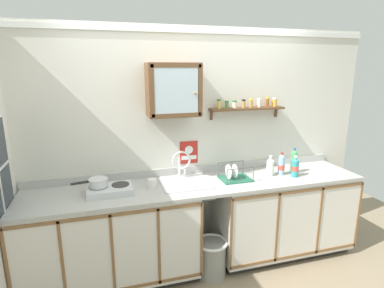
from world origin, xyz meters
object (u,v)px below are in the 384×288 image
at_px(mug, 152,183).
at_px(trash_bin, 212,257).
at_px(bottle_opaque_white_0, 270,167).
at_px(wall_cabinet, 173,90).
at_px(hot_plate_stove, 110,190).
at_px(bottle_water_blue_1, 281,165).
at_px(saucepan, 98,182).
at_px(bottle_detergent_teal_3, 295,167).
at_px(sink, 187,185).
at_px(dish_rack, 234,176).
at_px(bottle_soda_green_2, 294,162).
at_px(warning_sign, 189,153).

relative_size(mug, trash_bin, 0.31).
bearing_deg(bottle_opaque_white_0, wall_cabinet, 170.36).
relative_size(hot_plate_stove, wall_cabinet, 0.80).
xyz_separation_m(bottle_water_blue_1, trash_bin, (-0.83, -0.18, -0.83)).
height_order(saucepan, wall_cabinet, wall_cabinet).
bearing_deg(bottle_detergent_teal_3, bottle_water_blue_1, 138.27).
bearing_deg(mug, trash_bin, -21.18).
height_order(sink, saucepan, sink).
bearing_deg(dish_rack, trash_bin, -147.84).
xyz_separation_m(bottle_opaque_white_0, wall_cabinet, (-0.99, 0.17, 0.81)).
height_order(saucepan, bottle_water_blue_1, bottle_water_blue_1).
xyz_separation_m(sink, bottle_water_blue_1, (1.02, -0.05, 0.13)).
xyz_separation_m(bottle_detergent_teal_3, mug, (-1.47, 0.12, -0.06)).
xyz_separation_m(bottle_soda_green_2, trash_bin, (-0.99, -0.19, -0.85)).
relative_size(sink, bottle_detergent_teal_3, 2.34).
relative_size(saucepan, bottle_water_blue_1, 1.29).
bearing_deg(saucepan, bottle_opaque_white_0, -0.36).
bearing_deg(sink, bottle_detergent_teal_3, -7.07).
distance_m(wall_cabinet, warning_sign, 0.71).
bearing_deg(bottle_detergent_teal_3, mug, 175.47).
distance_m(hot_plate_stove, dish_rack, 1.22).
relative_size(dish_rack, mug, 2.60).
bearing_deg(bottle_opaque_white_0, bottle_water_blue_1, -3.52).
xyz_separation_m(hot_plate_stove, trash_bin, (0.92, -0.18, -0.75)).
height_order(dish_rack, trash_bin, dish_rack).
height_order(bottle_water_blue_1, wall_cabinet, wall_cabinet).
bearing_deg(bottle_soda_green_2, bottle_detergent_teal_3, -117.31).
bearing_deg(mug, saucepan, -179.34).
bearing_deg(wall_cabinet, mug, -148.92).
bearing_deg(dish_rack, sink, 175.29).
distance_m(bottle_detergent_teal_3, dish_rack, 0.65).
distance_m(bottle_water_blue_1, wall_cabinet, 1.38).
height_order(mug, trash_bin, mug).
bearing_deg(hot_plate_stove, dish_rack, 0.35).
relative_size(hot_plate_stove, bottle_opaque_white_0, 1.85).
bearing_deg(bottle_opaque_white_0, bottle_soda_green_2, 0.11).
distance_m(hot_plate_stove, saucepan, 0.13).
bearing_deg(warning_sign, bottle_opaque_white_0, -20.94).
height_order(bottle_opaque_white_0, warning_sign, warning_sign).
height_order(bottle_soda_green_2, dish_rack, bottle_soda_green_2).
height_order(sink, warning_sign, warning_sign).
bearing_deg(trash_bin, bottle_water_blue_1, 12.32).
bearing_deg(bottle_soda_green_2, warning_sign, 164.24).
distance_m(saucepan, bottle_water_blue_1, 1.86).
xyz_separation_m(bottle_soda_green_2, dish_rack, (-0.69, -0.00, -0.09)).
xyz_separation_m(hot_plate_stove, dish_rack, (1.22, 0.01, 0.00)).
bearing_deg(wall_cabinet, bottle_opaque_white_0, -9.64).
bearing_deg(warning_sign, hot_plate_stove, -159.32).
bearing_deg(wall_cabinet, trash_bin, -51.77).
height_order(saucepan, mug, saucepan).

